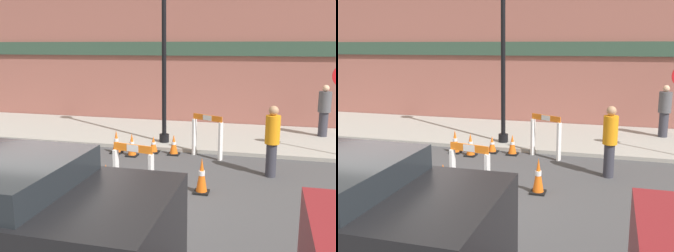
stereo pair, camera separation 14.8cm
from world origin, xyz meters
TOP-DOWN VIEW (x-y plane):
  - ground_plane at (0.00, 0.00)m, footprint 60.00×60.00m
  - sidewalk_slab at (0.00, 6.48)m, footprint 18.00×3.97m
  - storefront_facade at (0.00, 8.54)m, footprint 18.00×0.22m
  - streetlamp_post at (0.54, 5.13)m, footprint 0.44×0.44m
  - barricade_0 at (1.00, 1.08)m, footprint 0.86×0.29m
  - barricade_1 at (1.97, 4.18)m, footprint 0.87×0.51m
  - traffic_cone_0 at (0.46, 4.27)m, footprint 0.30×0.30m
  - traffic_cone_1 at (0.22, 1.56)m, footprint 0.30×0.30m
  - traffic_cone_2 at (1.06, 4.22)m, footprint 0.30×0.30m
  - traffic_cone_3 at (2.27, 1.61)m, footprint 0.30×0.30m
  - traffic_cone_4 at (-0.51, 3.97)m, footprint 0.30×0.30m
  - traffic_cone_5 at (0.00, 3.81)m, footprint 0.30×0.30m
  - person_worker at (3.61, 3.02)m, footprint 0.36×0.36m
  - person_pedestrian at (5.19, 7.11)m, footprint 0.53×0.53m

SIDE VIEW (x-z plane):
  - ground_plane at x=0.00m, z-range 0.00..0.00m
  - sidewalk_slab at x=0.00m, z-range 0.00..0.10m
  - traffic_cone_1 at x=0.22m, z-range -0.01..0.44m
  - traffic_cone_0 at x=0.46m, z-range -0.01..0.45m
  - traffic_cone_2 at x=1.06m, z-range -0.01..0.55m
  - traffic_cone_5 at x=0.00m, z-range -0.01..0.61m
  - traffic_cone_4 at x=-0.51m, z-range -0.01..0.64m
  - traffic_cone_3 at x=2.27m, z-range -0.01..0.72m
  - barricade_0 at x=1.00m, z-range 0.04..1.11m
  - barricade_1 at x=1.97m, z-range 0.05..1.20m
  - person_worker at x=3.61m, z-range 0.06..1.69m
  - person_pedestrian at x=5.19m, z-range 0.15..1.78m
  - storefront_facade at x=0.00m, z-range 0.00..5.50m
  - streetlamp_post at x=0.54m, z-range 0.90..6.72m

